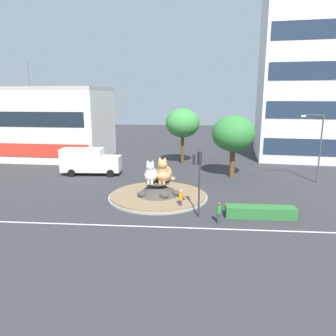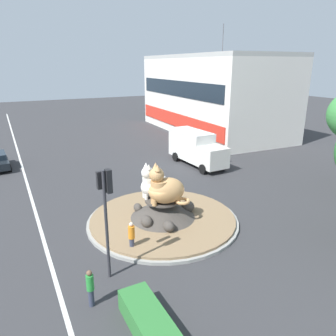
{
  "view_description": "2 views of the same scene",
  "coord_description": "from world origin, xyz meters",
  "px_view_note": "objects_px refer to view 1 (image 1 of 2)",
  "views": [
    {
      "loc": [
        3.33,
        -28.83,
        9.44
      ],
      "look_at": [
        0.92,
        0.44,
        2.81
      ],
      "focal_mm": 33.8,
      "sensor_mm": 36.0,
      "label": 1
    },
    {
      "loc": [
        16.4,
        -8.21,
        9.51
      ],
      "look_at": [
        -1.51,
        1.16,
        2.97
      ],
      "focal_mm": 34.25,
      "sensor_mm": 36.0,
      "label": 2
    }
  ],
  "objects_px": {
    "shophouse_block": "(29,123)",
    "second_tree_near_tower": "(233,134)",
    "broadleaf_tree_behind_island": "(183,123)",
    "delivery_box_truck": "(89,161)",
    "cat_statue_white": "(151,174)",
    "traffic_light_mast": "(198,170)",
    "pedestrian_green_shirt": "(219,212)",
    "cat_statue_calico": "(164,173)",
    "office_tower": "(316,74)",
    "streetlight_arm": "(318,143)",
    "pedestrian_orange_shirt": "(181,199)"
  },
  "relations": [
    {
      "from": "pedestrian_green_shirt",
      "to": "streetlight_arm",
      "type": "bearing_deg",
      "value": 114.65
    },
    {
      "from": "broadleaf_tree_behind_island",
      "to": "delivery_box_truck",
      "type": "distance_m",
      "value": 14.11
    },
    {
      "from": "shophouse_block",
      "to": "second_tree_near_tower",
      "type": "bearing_deg",
      "value": -16.62
    },
    {
      "from": "broadleaf_tree_behind_island",
      "to": "delivery_box_truck",
      "type": "xyz_separation_m",
      "value": [
        -11.24,
        -7.48,
        -4.1
      ]
    },
    {
      "from": "shophouse_block",
      "to": "pedestrian_orange_shirt",
      "type": "bearing_deg",
      "value": -39.24
    },
    {
      "from": "cat_statue_calico",
      "to": "streetlight_arm",
      "type": "height_order",
      "value": "streetlight_arm"
    },
    {
      "from": "cat_statue_white",
      "to": "pedestrian_green_shirt",
      "type": "xyz_separation_m",
      "value": [
        5.92,
        -5.67,
        -1.46
      ]
    },
    {
      "from": "office_tower",
      "to": "pedestrian_orange_shirt",
      "type": "relative_size",
      "value": 14.96
    },
    {
      "from": "traffic_light_mast",
      "to": "broadleaf_tree_behind_island",
      "type": "relative_size",
      "value": 0.67
    },
    {
      "from": "streetlight_arm",
      "to": "pedestrian_green_shirt",
      "type": "xyz_separation_m",
      "value": [
        -11.63,
        -12.72,
        -3.55
      ]
    },
    {
      "from": "cat_statue_calico",
      "to": "pedestrian_green_shirt",
      "type": "bearing_deg",
      "value": 50.73
    },
    {
      "from": "cat_statue_calico",
      "to": "traffic_light_mast",
      "type": "height_order",
      "value": "traffic_light_mast"
    },
    {
      "from": "office_tower",
      "to": "pedestrian_orange_shirt",
      "type": "bearing_deg",
      "value": -119.97
    },
    {
      "from": "office_tower",
      "to": "streetlight_arm",
      "type": "height_order",
      "value": "office_tower"
    },
    {
      "from": "streetlight_arm",
      "to": "cat_statue_white",
      "type": "bearing_deg",
      "value": 15.71
    },
    {
      "from": "pedestrian_orange_shirt",
      "to": "pedestrian_green_shirt",
      "type": "bearing_deg",
      "value": -174.28
    },
    {
      "from": "cat_statue_calico",
      "to": "traffic_light_mast",
      "type": "distance_m",
      "value": 5.62
    },
    {
      "from": "streetlight_arm",
      "to": "delivery_box_truck",
      "type": "bearing_deg",
      "value": -9.8
    },
    {
      "from": "cat_statue_calico",
      "to": "pedestrian_green_shirt",
      "type": "distance_m",
      "value": 7.63
    },
    {
      "from": "office_tower",
      "to": "traffic_light_mast",
      "type": "bearing_deg",
      "value": -116.24
    },
    {
      "from": "traffic_light_mast",
      "to": "shophouse_block",
      "type": "xyz_separation_m",
      "value": [
        -26.39,
        23.98,
        1.56
      ]
    },
    {
      "from": "second_tree_near_tower",
      "to": "pedestrian_green_shirt",
      "type": "bearing_deg",
      "value": -100.23
    },
    {
      "from": "cat_statue_white",
      "to": "pedestrian_green_shirt",
      "type": "relative_size",
      "value": 1.33
    },
    {
      "from": "cat_statue_calico",
      "to": "delivery_box_truck",
      "type": "height_order",
      "value": "cat_statue_calico"
    },
    {
      "from": "cat_statue_white",
      "to": "cat_statue_calico",
      "type": "distance_m",
      "value": 1.23
    },
    {
      "from": "shophouse_block",
      "to": "pedestrian_green_shirt",
      "type": "relative_size",
      "value": 14.91
    },
    {
      "from": "pedestrian_green_shirt",
      "to": "delivery_box_truck",
      "type": "xyz_separation_m",
      "value": [
        -14.82,
        14.4,
        0.81
      ]
    },
    {
      "from": "pedestrian_green_shirt",
      "to": "delivery_box_truck",
      "type": "distance_m",
      "value": 20.68
    },
    {
      "from": "pedestrian_orange_shirt",
      "to": "traffic_light_mast",
      "type": "bearing_deg",
      "value": -178.47
    },
    {
      "from": "cat_statue_white",
      "to": "pedestrian_orange_shirt",
      "type": "relative_size",
      "value": 1.31
    },
    {
      "from": "pedestrian_green_shirt",
      "to": "broadleaf_tree_behind_island",
      "type": "bearing_deg",
      "value": 166.39
    },
    {
      "from": "pedestrian_orange_shirt",
      "to": "shophouse_block",
      "type": "bearing_deg",
      "value": 8.45
    },
    {
      "from": "streetlight_arm",
      "to": "broadleaf_tree_behind_island",
      "type": "bearing_deg",
      "value": -37.22
    },
    {
      "from": "traffic_light_mast",
      "to": "shophouse_block",
      "type": "distance_m",
      "value": 35.69
    },
    {
      "from": "office_tower",
      "to": "delivery_box_truck",
      "type": "distance_m",
      "value": 36.11
    },
    {
      "from": "traffic_light_mast",
      "to": "office_tower",
      "type": "bearing_deg",
      "value": -37.38
    },
    {
      "from": "shophouse_block",
      "to": "streetlight_arm",
      "type": "distance_m",
      "value": 41.56
    },
    {
      "from": "office_tower",
      "to": "cat_statue_calico",
      "type": "bearing_deg",
      "value": -125.56
    },
    {
      "from": "streetlight_arm",
      "to": "pedestrian_orange_shirt",
      "type": "bearing_deg",
      "value": 27.48
    },
    {
      "from": "cat_statue_white",
      "to": "traffic_light_mast",
      "type": "distance_m",
      "value": 6.32
    },
    {
      "from": "office_tower",
      "to": "delivery_box_truck",
      "type": "bearing_deg",
      "value": -148.3
    },
    {
      "from": "broadleaf_tree_behind_island",
      "to": "cat_statue_calico",
      "type": "bearing_deg",
      "value": -93.98
    },
    {
      "from": "cat_statue_white",
      "to": "office_tower",
      "type": "height_order",
      "value": "office_tower"
    },
    {
      "from": "pedestrian_orange_shirt",
      "to": "cat_statue_white",
      "type": "bearing_deg",
      "value": 7.34
    },
    {
      "from": "cat_statue_calico",
      "to": "traffic_light_mast",
      "type": "relative_size",
      "value": 0.5
    },
    {
      "from": "cat_statue_white",
      "to": "cat_statue_calico",
      "type": "bearing_deg",
      "value": 96.37
    },
    {
      "from": "streetlight_arm",
      "to": "delivery_box_truck",
      "type": "height_order",
      "value": "streetlight_arm"
    },
    {
      "from": "traffic_light_mast",
      "to": "shophouse_block",
      "type": "bearing_deg",
      "value": 43.46
    },
    {
      "from": "cat_statue_white",
      "to": "cat_statue_calico",
      "type": "relative_size",
      "value": 0.85
    },
    {
      "from": "streetlight_arm",
      "to": "pedestrian_orange_shirt",
      "type": "distance_m",
      "value": 17.94
    }
  ]
}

